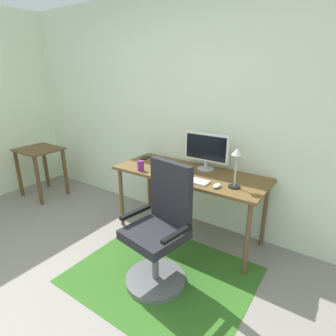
# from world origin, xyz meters

# --- Properties ---
(wall_back) EXTENTS (6.00, 0.10, 2.60)m
(wall_back) POSITION_xyz_m (0.00, 2.20, 1.30)
(wall_back) COLOR silver
(wall_back) RESTS_ON ground
(area_rug) EXTENTS (1.54, 1.26, 0.01)m
(area_rug) POSITION_xyz_m (0.45, 1.10, 0.00)
(area_rug) COLOR #326621
(area_rug) RESTS_ON ground
(desk) EXTENTS (1.63, 0.65, 0.75)m
(desk) POSITION_xyz_m (0.30, 1.81, 0.68)
(desk) COLOR brown
(desk) RESTS_ON ground
(monitor) EXTENTS (0.50, 0.18, 0.40)m
(monitor) POSITION_xyz_m (0.40, 1.99, 0.98)
(monitor) COLOR #B2B2B7
(monitor) RESTS_ON desk
(keyboard) EXTENTS (0.43, 0.13, 0.02)m
(keyboard) POSITION_xyz_m (0.40, 1.61, 0.76)
(keyboard) COLOR white
(keyboard) RESTS_ON desk
(computer_mouse) EXTENTS (0.06, 0.10, 0.03)m
(computer_mouse) POSITION_xyz_m (0.71, 1.60, 0.77)
(computer_mouse) COLOR white
(computer_mouse) RESTS_ON desk
(coffee_cup) EXTENTS (0.07, 0.07, 0.11)m
(coffee_cup) POSITION_xyz_m (-0.16, 1.56, 0.81)
(coffee_cup) COLOR #79267E
(coffee_cup) RESTS_ON desk
(cell_phone) EXTENTS (0.09, 0.15, 0.01)m
(cell_phone) POSITION_xyz_m (-0.40, 1.94, 0.76)
(cell_phone) COLOR black
(cell_phone) RESTS_ON desk
(desk_lamp) EXTENTS (0.11, 0.11, 0.37)m
(desk_lamp) POSITION_xyz_m (0.84, 1.69, 1.01)
(desk_lamp) COLOR black
(desk_lamp) RESTS_ON desk
(office_chair) EXTENTS (0.57, 0.53, 1.07)m
(office_chair) POSITION_xyz_m (0.46, 1.05, 0.43)
(office_chair) COLOR slate
(office_chair) RESTS_ON ground
(side_table) EXTENTS (0.58, 0.51, 0.72)m
(side_table) POSITION_xyz_m (-2.02, 1.51, 0.57)
(side_table) COLOR brown
(side_table) RESTS_ON ground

